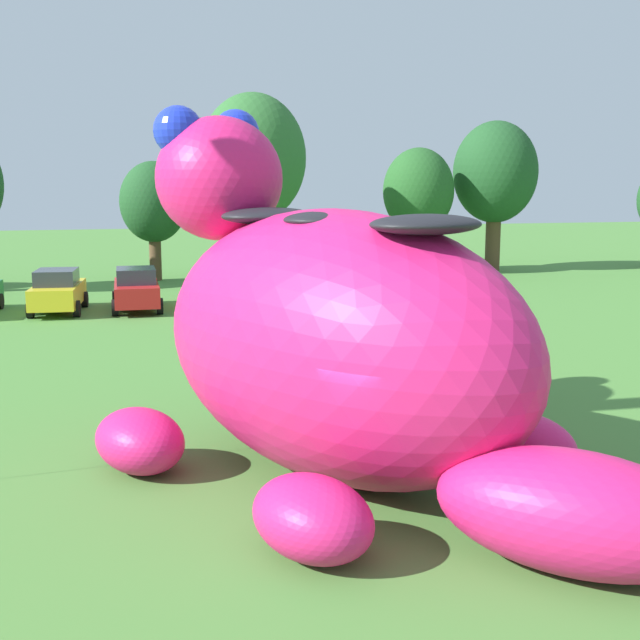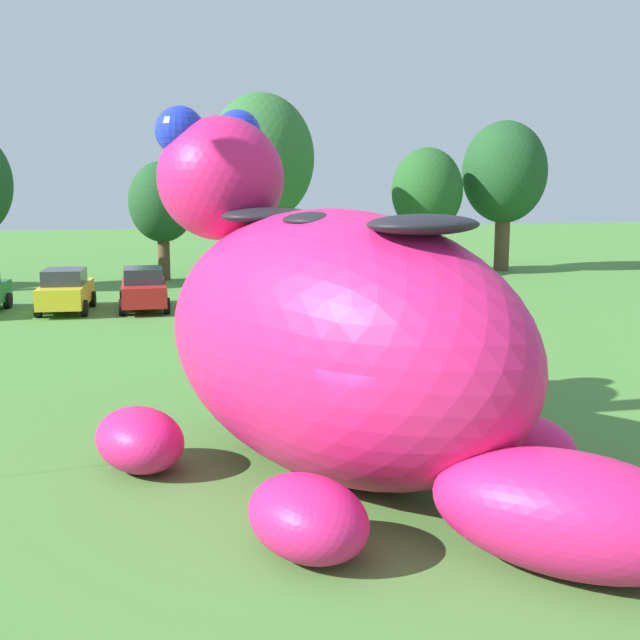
% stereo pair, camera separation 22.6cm
% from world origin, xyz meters
% --- Properties ---
extents(ground_plane, '(160.00, 160.00, 0.00)m').
position_xyz_m(ground_plane, '(0.00, 0.00, 0.00)').
color(ground_plane, '#4C8438').
extents(giant_inflatable_creature, '(10.30, 11.21, 6.59)m').
position_xyz_m(giant_inflatable_creature, '(-0.30, 1.88, 2.41)').
color(giant_inflatable_creature, '#E01E6B').
rests_on(giant_inflatable_creature, ground).
extents(car_yellow, '(2.21, 4.23, 1.72)m').
position_xyz_m(car_yellow, '(-6.14, 21.88, 0.86)').
color(car_yellow, yellow).
rests_on(car_yellow, ground).
extents(car_red, '(1.98, 4.12, 1.72)m').
position_xyz_m(car_red, '(-3.12, 21.70, 0.86)').
color(car_red, red).
rests_on(car_red, ground).
extents(car_orange, '(2.29, 4.27, 1.72)m').
position_xyz_m(car_orange, '(0.47, 22.10, 0.86)').
color(car_orange, orange).
rests_on(car_orange, ground).
extents(car_blue, '(1.95, 4.11, 1.72)m').
position_xyz_m(car_blue, '(3.55, 21.35, 0.86)').
color(car_blue, '#2347B7').
rests_on(car_blue, ground).
extents(tree_centre_left, '(3.47, 3.47, 6.16)m').
position_xyz_m(tree_centre_left, '(-1.83, 31.76, 4.03)').
color(tree_centre_left, brown).
rests_on(tree_centre_left, ground).
extents(tree_centre, '(5.35, 5.35, 9.49)m').
position_xyz_m(tree_centre, '(3.05, 29.72, 6.21)').
color(tree_centre, brown).
rests_on(tree_centre, ground).
extents(tree_centre_right, '(3.92, 3.92, 6.95)m').
position_xyz_m(tree_centre_right, '(12.51, 31.18, 4.55)').
color(tree_centre_right, brown).
rests_on(tree_centre_right, ground).
extents(tree_mid_right, '(4.80, 4.80, 8.52)m').
position_xyz_m(tree_mid_right, '(17.40, 31.78, 5.57)').
color(tree_mid_right, brown).
rests_on(tree_mid_right, ground).
extents(spectator_mid_field, '(0.38, 0.26, 1.71)m').
position_xyz_m(spectator_mid_field, '(-0.76, 16.57, 0.85)').
color(spectator_mid_field, black).
rests_on(spectator_mid_field, ground).
extents(spectator_by_cars, '(0.38, 0.26, 1.71)m').
position_xyz_m(spectator_by_cars, '(5.04, 5.91, 0.85)').
color(spectator_by_cars, '#726656').
rests_on(spectator_by_cars, ground).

